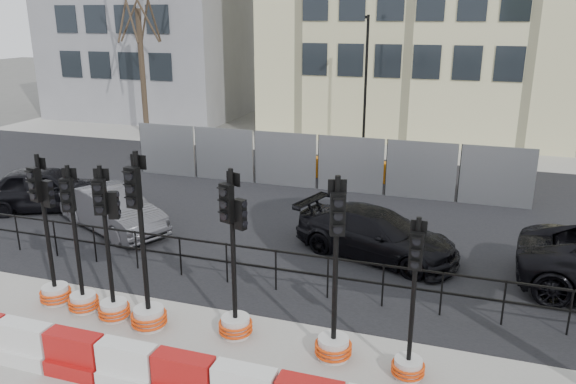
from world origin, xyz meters
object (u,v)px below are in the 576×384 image
(traffic_signal_d, at_px, (112,285))
(traffic_signal_h, at_px, (409,347))
(car_c, at_px, (376,234))
(car_a, at_px, (47,188))

(traffic_signal_d, xyz_separation_m, traffic_signal_h, (5.93, -0.08, -0.17))
(traffic_signal_d, xyz_separation_m, car_c, (4.52, 4.82, -0.16))
(car_a, relative_size, car_c, 0.97)
(traffic_signal_h, bearing_deg, car_c, 106.23)
(traffic_signal_h, relative_size, car_a, 0.66)
(car_a, bearing_deg, car_c, -116.47)
(car_a, xyz_separation_m, car_c, (10.60, -0.37, -0.09))
(traffic_signal_d, height_order, car_a, traffic_signal_d)
(car_a, height_order, car_c, car_a)
(traffic_signal_d, distance_m, car_c, 6.61)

